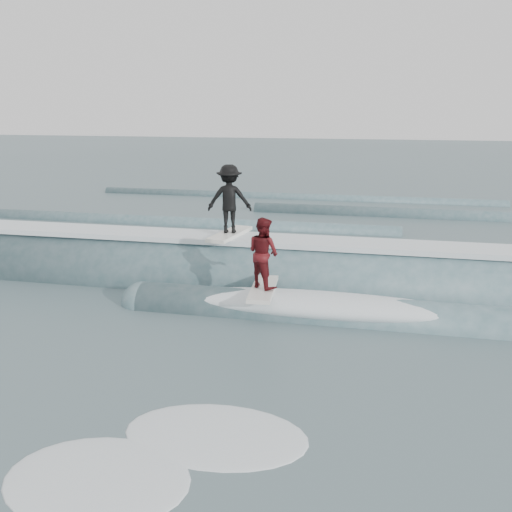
# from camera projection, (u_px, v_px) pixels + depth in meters

# --- Properties ---
(ground) EXTENTS (160.00, 160.00, 0.00)m
(ground) POSITION_uv_depth(u_px,v_px,m) (187.00, 396.00, 9.95)
(ground) COLOR #3C5558
(ground) RESTS_ON ground
(breaking_wave) EXTENTS (22.59, 4.08, 2.61)m
(breaking_wave) POSITION_uv_depth(u_px,v_px,m) (269.00, 287.00, 15.86)
(breaking_wave) COLOR #3B5C63
(breaking_wave) RESTS_ON ground
(surfer_black) EXTENTS (1.32, 2.06, 1.99)m
(surfer_black) POSITION_uv_depth(u_px,v_px,m) (229.00, 201.00, 15.75)
(surfer_black) COLOR white
(surfer_black) RESTS_ON ground
(surfer_red) EXTENTS (1.05, 2.04, 1.81)m
(surfer_red) POSITION_uv_depth(u_px,v_px,m) (263.00, 257.00, 13.61)
(surfer_red) COLOR silver
(surfer_red) RESTS_ON ground
(whitewater) EXTENTS (15.74, 4.45, 0.10)m
(whitewater) POSITION_uv_depth(u_px,v_px,m) (228.00, 432.00, 8.87)
(whitewater) COLOR white
(whitewater) RESTS_ON ground
(far_swells) EXTENTS (37.22, 8.65, 0.80)m
(far_swells) POSITION_uv_depth(u_px,v_px,m) (330.00, 215.00, 26.42)
(far_swells) COLOR #3B5C63
(far_swells) RESTS_ON ground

